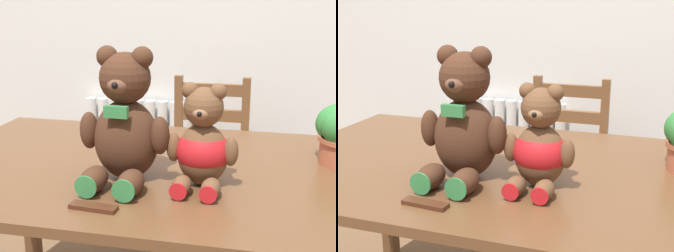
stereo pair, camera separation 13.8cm
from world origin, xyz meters
TOP-DOWN VIEW (x-y plane):
  - radiator at (-0.36, 1.60)m, footprint 0.72×0.10m
  - dining_table at (0.00, 0.49)m, footprint 1.58×0.98m
  - wooden_chair_behind at (0.06, 1.26)m, footprint 0.38×0.38m
  - teddy_bear_left at (-0.07, 0.35)m, footprint 0.28×0.28m
  - teddy_bear_right at (0.17, 0.35)m, footprint 0.21×0.22m
  - chocolate_bar at (-0.08, 0.12)m, footprint 0.13×0.05m

SIDE VIEW (x-z plane):
  - radiator at x=-0.36m, z-range -0.03..0.68m
  - wooden_chair_behind at x=0.06m, z-range 0.00..0.90m
  - dining_table at x=0.00m, z-range 0.29..1.03m
  - chocolate_bar at x=-0.08m, z-range 0.74..0.76m
  - teddy_bear_right at x=0.17m, z-range 0.71..1.02m
  - teddy_bear_left at x=-0.07m, z-range 0.71..1.12m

